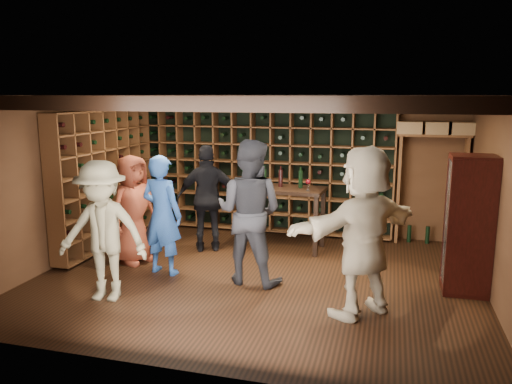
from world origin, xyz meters
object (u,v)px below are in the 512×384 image
(guest_khaki, at_px, (103,231))
(display_cabinet, at_px, (468,228))
(man_blue_shirt, at_px, (162,215))
(man_grey_suit, at_px, (249,212))
(tasting_table, at_px, (283,195))
(guest_red_floral, at_px, (133,209))
(guest_beige, at_px, (364,232))
(guest_woman_black, at_px, (208,199))

(guest_khaki, bearing_deg, display_cabinet, 11.25)
(man_blue_shirt, xyz_separation_m, man_grey_suit, (1.28, 0.01, 0.12))
(display_cabinet, distance_m, tasting_table, 2.94)
(man_grey_suit, xyz_separation_m, guest_khaki, (-1.57, -1.04, -0.10))
(man_grey_suit, relative_size, guest_khaki, 1.11)
(guest_red_floral, relative_size, guest_beige, 0.83)
(display_cabinet, relative_size, tasting_table, 1.25)
(guest_red_floral, distance_m, guest_khaki, 1.40)
(guest_woman_black, relative_size, guest_khaki, 0.99)
(man_blue_shirt, height_order, guest_khaki, guest_khaki)
(display_cabinet, bearing_deg, guest_khaki, -162.07)
(man_grey_suit, relative_size, guest_woman_black, 1.12)
(man_blue_shirt, bearing_deg, man_grey_suit, -169.92)
(guest_khaki, bearing_deg, guest_beige, 0.56)
(guest_woman_black, bearing_deg, guest_beige, 122.75)
(guest_khaki, distance_m, tasting_table, 3.13)
(display_cabinet, distance_m, man_grey_suit, 2.80)
(guest_khaki, bearing_deg, man_blue_shirt, 67.48)
(display_cabinet, bearing_deg, tasting_table, 155.01)
(man_blue_shirt, height_order, guest_woman_black, guest_woman_black)
(man_blue_shirt, height_order, tasting_table, man_blue_shirt)
(man_blue_shirt, relative_size, guest_khaki, 0.98)
(man_grey_suit, height_order, tasting_table, man_grey_suit)
(tasting_table, bearing_deg, guest_red_floral, -143.38)
(man_grey_suit, bearing_deg, guest_beige, 164.51)
(display_cabinet, height_order, guest_woman_black, display_cabinet)
(guest_red_floral, relative_size, tasting_table, 1.18)
(man_blue_shirt, xyz_separation_m, guest_woman_black, (0.25, 1.16, 0.01))
(guest_khaki, xyz_separation_m, tasting_table, (1.68, 2.65, 0.02))
(display_cabinet, xyz_separation_m, man_blue_shirt, (-4.05, -0.37, -0.01))
(display_cabinet, distance_m, guest_red_floral, 4.67)
(man_grey_suit, relative_size, tasting_table, 1.39)
(guest_red_floral, xyz_separation_m, guest_beige, (3.43, -0.96, 0.17))
(man_blue_shirt, relative_size, tasting_table, 1.22)
(display_cabinet, relative_size, man_grey_suit, 0.90)
(man_blue_shirt, bearing_deg, guest_beige, 176.86)
(display_cabinet, relative_size, guest_woman_black, 1.01)
(display_cabinet, bearing_deg, guest_woman_black, 168.26)
(display_cabinet, distance_m, guest_woman_black, 3.88)
(man_grey_suit, height_order, guest_woman_black, man_grey_suit)
(guest_red_floral, bearing_deg, guest_beige, -86.26)
(guest_beige, bearing_deg, man_blue_shirt, -58.97)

